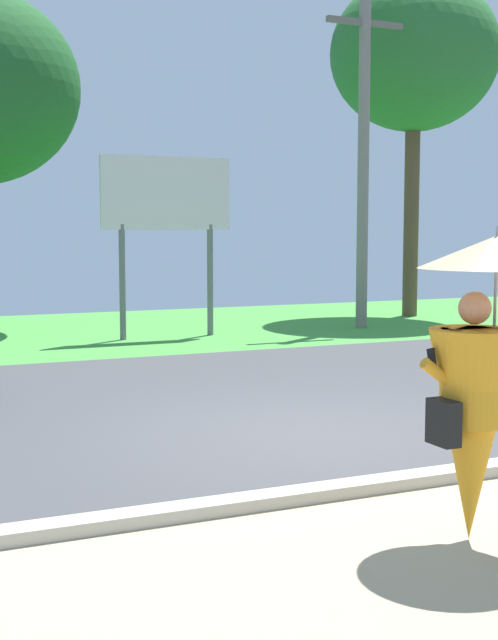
{
  "coord_description": "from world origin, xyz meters",
  "views": [
    {
      "loc": [
        -4.29,
        -7.93,
        2.11
      ],
      "look_at": [
        -0.26,
        1.0,
        1.1
      ],
      "focal_mm": 49.5,
      "sensor_mm": 36.0,
      "label": 1
    }
  ],
  "objects_px": {
    "utility_pole": "(363,155)",
    "roadside_billboard": "(166,206)",
    "tree_left_far": "(414,55)",
    "monk_pedestrian": "(478,377)"
  },
  "relations": [
    {
      "from": "monk_pedestrian",
      "to": "tree_left_far",
      "type": "height_order",
      "value": "tree_left_far"
    },
    {
      "from": "roadside_billboard",
      "to": "tree_left_far",
      "type": "height_order",
      "value": "tree_left_far"
    },
    {
      "from": "monk_pedestrian",
      "to": "roadside_billboard",
      "type": "bearing_deg",
      "value": 96.05
    },
    {
      "from": "monk_pedestrian",
      "to": "utility_pole",
      "type": "relative_size",
      "value": 0.31
    },
    {
      "from": "monk_pedestrian",
      "to": "utility_pole",
      "type": "distance_m",
      "value": 13.24
    },
    {
      "from": "monk_pedestrian",
      "to": "tree_left_far",
      "type": "bearing_deg",
      "value": 71.83
    },
    {
      "from": "roadside_billboard",
      "to": "tree_left_far",
      "type": "distance_m",
      "value": 7.87
    },
    {
      "from": "utility_pole",
      "to": "roadside_billboard",
      "type": "height_order",
      "value": "utility_pole"
    },
    {
      "from": "tree_left_far",
      "to": "roadside_billboard",
      "type": "bearing_deg",
      "value": -166.59
    },
    {
      "from": "utility_pole",
      "to": "roadside_billboard",
      "type": "bearing_deg",
      "value": 178.44
    }
  ]
}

